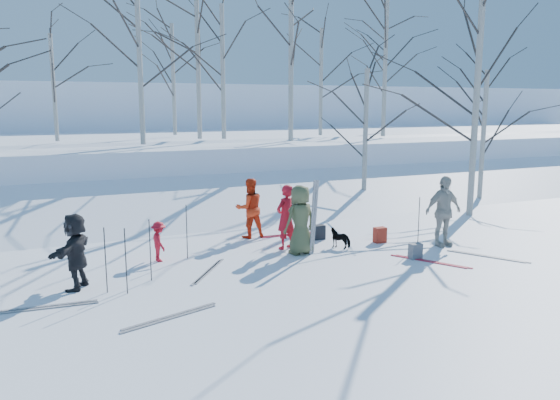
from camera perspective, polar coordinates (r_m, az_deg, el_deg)
name	(u,v)px	position (r m, az deg, el deg)	size (l,w,h in m)	color
ground	(306,264)	(13.00, 2.70, -6.71)	(120.00, 120.00, 0.00)	white
snow_ramp	(217,207)	(19.30, -6.64, -0.76)	(70.00, 9.50, 1.40)	white
snow_plateau	(158,158)	(28.80, -12.65, 4.32)	(70.00, 18.00, 2.20)	white
far_hill	(107,124)	(49.46, -17.58, 7.54)	(90.00, 30.00, 6.00)	white
skier_olive_center	(300,220)	(13.66, 2.14, -2.08)	(0.86, 0.56, 1.75)	#474F2F
skier_red_north	(286,217)	(14.17, 0.60, -1.78)	(0.61, 0.40, 1.68)	red
skier_redor_behind	(250,208)	(15.37, -3.19, -0.86)	(0.82, 0.64, 1.69)	red
skier_red_seated	(159,242)	(13.42, -12.53, -4.26)	(0.63, 0.36, 0.97)	red
skier_cream_east	(443,211)	(15.05, 16.69, -1.13)	(1.10, 0.46, 1.88)	beige
skier_grey_west	(75,251)	(11.88, -20.59, -5.03)	(1.46, 0.46, 1.57)	black
dog	(341,238)	(14.47, 6.35, -3.97)	(0.28, 0.61, 0.51)	black
upright_ski_left	(313,218)	(13.54, 3.43, -1.88)	(0.07, 0.02, 1.90)	silver
upright_ski_right	(315,217)	(13.64, 3.69, -1.80)	(0.07, 0.02, 1.90)	silver
ski_pair_a	(488,256)	(14.53, 20.87, -5.53)	(1.14, 1.74, 0.02)	silver
ski_pair_b	(430,261)	(13.65, 15.42, -6.21)	(1.12, 1.75, 0.02)	red
ski_pair_c	(208,271)	(12.51, -7.51, -7.41)	(1.27, 1.66, 0.02)	silver
ski_pair_d	(44,307)	(11.22, -23.40, -10.25)	(1.91, 0.34, 0.02)	silver
ski_pair_e	(292,234)	(15.82, 1.31, -3.62)	(1.91, 0.29, 0.02)	red
ski_pair_f	(170,317)	(10.07, -11.38, -11.92)	(1.87, 0.78, 0.02)	silver
ski_pole_a	(419,222)	(14.81, 14.29, -2.26)	(0.02, 0.02, 1.34)	black
ski_pole_b	(126,261)	(11.27, -15.81, -6.17)	(0.02, 0.02, 1.34)	black
ski_pole_c	(150,250)	(11.96, -13.41, -5.13)	(0.02, 0.02, 1.34)	black
ski_pole_d	(106,260)	(11.45, -17.76, -6.02)	(0.02, 0.02, 1.34)	black
ski_pole_e	(187,232)	(13.48, -9.72, -3.29)	(0.02, 0.02, 1.34)	black
ski_pole_f	(289,213)	(15.48, 0.93, -1.42)	(0.02, 0.02, 1.34)	black
backpack_red	(380,235)	(15.16, 10.39, -3.61)	(0.32, 0.22, 0.42)	maroon
backpack_grey	(415,251)	(13.78, 13.97, -5.21)	(0.30, 0.20, 0.38)	slate
backpack_dark	(318,232)	(15.30, 4.03, -3.38)	(0.34, 0.24, 0.40)	black
birch_plateau_b	(321,82)	(27.42, 4.31, 12.15)	(4.20, 4.20, 5.14)	silver
birch_plateau_c	(173,80)	(28.11, -11.08, 12.21)	(4.38, 4.38, 5.40)	silver
birch_plateau_d	(140,64)	(21.77, -14.44, 13.63)	(4.84, 4.84, 6.05)	silver
birch_plateau_e	(223,73)	(24.64, -6.00, 13.10)	(4.64, 4.64, 5.77)	silver
birch_plateau_f	(385,63)	(26.94, 10.94, 13.84)	(5.38, 5.38, 6.83)	silver
birch_plateau_g	(198,67)	(24.79, -8.56, 13.60)	(4.99, 4.99, 6.27)	silver
birch_plateau_j	(54,88)	(24.74, -22.57, 10.74)	(3.65, 3.65, 4.35)	silver
birch_plateau_k	(385,79)	(32.15, 10.87, 12.36)	(4.73, 4.73, 5.90)	silver
birch_plateau_l	(291,61)	(23.24, 1.15, 14.28)	(5.17, 5.17, 6.53)	silver
birch_edge_b	(476,110)	(19.31, 19.78, 8.85)	(5.56, 5.56, 7.08)	silver
birch_edge_c	(483,137)	(22.11, 20.46, 6.16)	(4.09, 4.09, 4.98)	silver
birch_edge_e	(365,138)	(20.44, 8.91, 6.42)	(4.10, 4.10, 5.00)	silver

